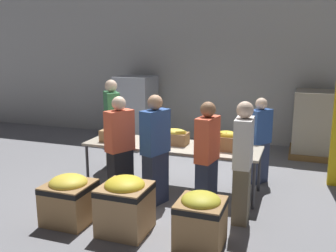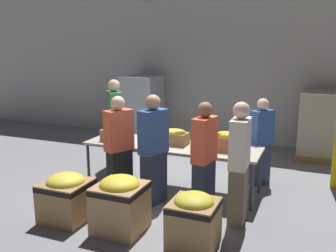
{
  "view_description": "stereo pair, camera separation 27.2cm",
  "coord_description": "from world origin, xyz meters",
  "px_view_note": "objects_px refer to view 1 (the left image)",
  "views": [
    {
      "loc": [
        2.0,
        -5.8,
        2.45
      ],
      "look_at": [
        -0.07,
        0.02,
        1.1
      ],
      "focal_mm": 40.0,
      "sensor_mm": 36.0,
      "label": 1
    },
    {
      "loc": [
        2.25,
        -5.7,
        2.45
      ],
      "look_at": [
        -0.07,
        0.02,
        1.1
      ],
      "focal_mm": 40.0,
      "sensor_mm": 36.0,
      "label": 2
    }
  ],
  "objects_px": {
    "volunteer_1": "(120,148)",
    "volunteer_4": "(259,141)",
    "sorting_table": "(172,147)",
    "volunteer_0": "(112,125)",
    "donation_bin_2": "(201,218)",
    "banana_box_0": "(114,134)",
    "donation_bin_1": "(125,203)",
    "pallet_stack_0": "(136,109)",
    "volunteer_2": "(243,163)",
    "volunteer_5": "(207,158)",
    "donation_bin_0": "(69,197)",
    "pallet_stack_1": "(316,124)",
    "banana_box_2": "(227,140)",
    "banana_box_1": "(175,136)",
    "volunteer_3": "(155,151)"
  },
  "relations": [
    {
      "from": "volunteer_1",
      "to": "volunteer_4",
      "type": "xyz_separation_m",
      "value": [
        2.02,
        1.44,
        -0.06
      ]
    },
    {
      "from": "sorting_table",
      "to": "volunteer_1",
      "type": "xyz_separation_m",
      "value": [
        -0.65,
        -0.64,
        0.09
      ]
    },
    {
      "from": "volunteer_0",
      "to": "donation_bin_2",
      "type": "bearing_deg",
      "value": 7.44
    },
    {
      "from": "sorting_table",
      "to": "donation_bin_2",
      "type": "distance_m",
      "value": 1.95
    },
    {
      "from": "banana_box_0",
      "to": "donation_bin_1",
      "type": "xyz_separation_m",
      "value": [
        0.95,
        -1.55,
        -0.51
      ]
    },
    {
      "from": "banana_box_0",
      "to": "donation_bin_2",
      "type": "height_order",
      "value": "banana_box_0"
    },
    {
      "from": "volunteer_0",
      "to": "pallet_stack_0",
      "type": "distance_m",
      "value": 2.32
    },
    {
      "from": "volunteer_1",
      "to": "volunteer_2",
      "type": "bearing_deg",
      "value": -68.91
    },
    {
      "from": "banana_box_0",
      "to": "donation_bin_2",
      "type": "bearing_deg",
      "value": -38.14
    },
    {
      "from": "volunteer_1",
      "to": "pallet_stack_0",
      "type": "bearing_deg",
      "value": 47.11
    },
    {
      "from": "volunteer_5",
      "to": "donation_bin_0",
      "type": "distance_m",
      "value": 2.03
    },
    {
      "from": "volunteer_0",
      "to": "volunteer_5",
      "type": "distance_m",
      "value": 2.63
    },
    {
      "from": "volunteer_1",
      "to": "pallet_stack_1",
      "type": "relative_size",
      "value": 1.14
    },
    {
      "from": "volunteer_2",
      "to": "volunteer_5",
      "type": "bearing_deg",
      "value": 73.93
    },
    {
      "from": "volunteer_2",
      "to": "donation_bin_0",
      "type": "relative_size",
      "value": 2.5
    },
    {
      "from": "volunteer_0",
      "to": "donation_bin_0",
      "type": "relative_size",
      "value": 2.6
    },
    {
      "from": "volunteer_0",
      "to": "donation_bin_2",
      "type": "relative_size",
      "value": 2.59
    },
    {
      "from": "volunteer_1",
      "to": "volunteer_2",
      "type": "distance_m",
      "value": 1.98
    },
    {
      "from": "volunteer_1",
      "to": "donation_bin_2",
      "type": "xyz_separation_m",
      "value": [
        1.6,
        -1.02,
        -0.46
      ]
    },
    {
      "from": "volunteer_0",
      "to": "volunteer_2",
      "type": "relative_size",
      "value": 1.04
    },
    {
      "from": "volunteer_2",
      "to": "volunteer_5",
      "type": "distance_m",
      "value": 0.55
    },
    {
      "from": "banana_box_2",
      "to": "volunteer_5",
      "type": "height_order",
      "value": "volunteer_5"
    },
    {
      "from": "banana_box_1",
      "to": "donation_bin_0",
      "type": "relative_size",
      "value": 0.65
    },
    {
      "from": "volunteer_5",
      "to": "volunteer_4",
      "type": "bearing_deg",
      "value": -12.32
    },
    {
      "from": "volunteer_3",
      "to": "volunteer_4",
      "type": "height_order",
      "value": "volunteer_3"
    },
    {
      "from": "volunteer_2",
      "to": "volunteer_5",
      "type": "height_order",
      "value": "volunteer_2"
    },
    {
      "from": "volunteer_0",
      "to": "pallet_stack_0",
      "type": "bearing_deg",
      "value": 153.8
    },
    {
      "from": "donation_bin_0",
      "to": "pallet_stack_0",
      "type": "xyz_separation_m",
      "value": [
        -1.04,
        4.58,
        0.46
      ]
    },
    {
      "from": "banana_box_0",
      "to": "donation_bin_2",
      "type": "relative_size",
      "value": 0.65
    },
    {
      "from": "volunteer_1",
      "to": "pallet_stack_1",
      "type": "xyz_separation_m",
      "value": [
        3.03,
        3.55,
        -0.11
      ]
    },
    {
      "from": "banana_box_0",
      "to": "volunteer_4",
      "type": "xyz_separation_m",
      "value": [
        2.4,
        0.91,
        -0.15
      ]
    },
    {
      "from": "volunteer_5",
      "to": "donation_bin_2",
      "type": "bearing_deg",
      "value": -160.9
    },
    {
      "from": "volunteer_5",
      "to": "donation_bin_2",
      "type": "relative_size",
      "value": 2.41
    },
    {
      "from": "volunteer_5",
      "to": "pallet_stack_1",
      "type": "bearing_deg",
      "value": -14.71
    },
    {
      "from": "banana_box_0",
      "to": "volunteer_5",
      "type": "bearing_deg",
      "value": -18.0
    },
    {
      "from": "donation_bin_0",
      "to": "volunteer_5",
      "type": "bearing_deg",
      "value": 29.25
    },
    {
      "from": "volunteer_0",
      "to": "donation_bin_1",
      "type": "xyz_separation_m",
      "value": [
        1.4,
        -2.31,
        -0.48
      ]
    },
    {
      "from": "donation_bin_1",
      "to": "sorting_table",
      "type": "bearing_deg",
      "value": 87.33
    },
    {
      "from": "volunteer_0",
      "to": "volunteer_2",
      "type": "xyz_separation_m",
      "value": [
        2.8,
        -1.49,
        -0.04
      ]
    },
    {
      "from": "volunteer_3",
      "to": "volunteer_4",
      "type": "distance_m",
      "value": 2.03
    },
    {
      "from": "volunteer_2",
      "to": "donation_bin_2",
      "type": "bearing_deg",
      "value": 154.25
    },
    {
      "from": "banana_box_0",
      "to": "banana_box_1",
      "type": "bearing_deg",
      "value": 7.81
    },
    {
      "from": "volunteer_2",
      "to": "volunteer_1",
      "type": "bearing_deg",
      "value": 82.8
    },
    {
      "from": "volunteer_0",
      "to": "donation_bin_2",
      "type": "height_order",
      "value": "volunteer_0"
    },
    {
      "from": "donation_bin_1",
      "to": "donation_bin_2",
      "type": "distance_m",
      "value": 1.03
    },
    {
      "from": "volunteer_3",
      "to": "volunteer_4",
      "type": "bearing_deg",
      "value": -24.2
    },
    {
      "from": "banana_box_1",
      "to": "volunteer_0",
      "type": "relative_size",
      "value": 0.25
    },
    {
      "from": "sorting_table",
      "to": "donation_bin_2",
      "type": "height_order",
      "value": "sorting_table"
    },
    {
      "from": "volunteer_4",
      "to": "donation_bin_1",
      "type": "bearing_deg",
      "value": 4.67
    },
    {
      "from": "donation_bin_1",
      "to": "pallet_stack_1",
      "type": "xyz_separation_m",
      "value": [
        2.46,
        4.57,
        0.32
      ]
    }
  ]
}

